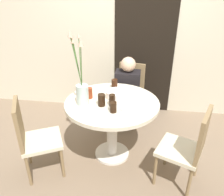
% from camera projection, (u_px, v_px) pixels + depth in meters
% --- Properties ---
extents(ground_plane, '(16.00, 16.00, 0.00)m').
position_uv_depth(ground_plane, '(112.00, 154.00, 2.72)').
color(ground_plane, '#7A6651').
extents(wall_back, '(8.00, 0.05, 2.60)m').
position_uv_depth(wall_back, '(124.00, 30.00, 3.25)').
color(wall_back, beige).
rests_on(wall_back, ground_plane).
extents(doorway_panel, '(0.90, 0.01, 2.05)m').
position_uv_depth(doorway_panel, '(144.00, 49.00, 3.30)').
color(doorway_panel, black).
rests_on(doorway_panel, ground_plane).
extents(dining_table, '(1.04, 1.04, 0.74)m').
position_uv_depth(dining_table, '(112.00, 113.00, 2.46)').
color(dining_table, beige).
rests_on(dining_table, ground_plane).
extents(chair_left_flank, '(0.46, 0.46, 0.88)m').
position_uv_depth(chair_left_flank, '(130.00, 91.00, 3.24)').
color(chair_left_flank, beige).
rests_on(chair_left_flank, ground_plane).
extents(chair_right_flank, '(0.54, 0.54, 0.88)m').
position_uv_depth(chair_right_flank, '(33.00, 136.00, 2.24)').
color(chair_right_flank, beige).
rests_on(chair_right_flank, ground_plane).
extents(chair_far_back, '(0.52, 0.52, 0.88)m').
position_uv_depth(chair_far_back, '(189.00, 146.00, 2.10)').
color(chair_far_back, beige).
rests_on(chair_far_back, ground_plane).
extents(birthday_cake, '(0.24, 0.24, 0.12)m').
position_uv_depth(birthday_cake, '(117.00, 94.00, 2.45)').
color(birthday_cake, white).
rests_on(birthday_cake, dining_table).
extents(flower_vase, '(0.20, 0.27, 0.77)m').
position_uv_depth(flower_vase, '(81.00, 86.00, 2.23)').
color(flower_vase, '#B2C6C1').
rests_on(flower_vase, dining_table).
extents(side_plate, '(0.19, 0.19, 0.01)m').
position_uv_depth(side_plate, '(129.00, 108.00, 2.25)').
color(side_plate, silver).
rests_on(side_plate, dining_table).
extents(drink_glass_0, '(0.08, 0.08, 0.13)m').
position_uv_depth(drink_glass_0, '(102.00, 100.00, 2.28)').
color(drink_glass_0, black).
rests_on(drink_glass_0, dining_table).
extents(drink_glass_1, '(0.06, 0.06, 0.13)m').
position_uv_depth(drink_glass_1, '(112.00, 100.00, 2.27)').
color(drink_glass_1, black).
rests_on(drink_glass_1, dining_table).
extents(drink_glass_2, '(0.06, 0.06, 0.12)m').
position_uv_depth(drink_glass_2, '(90.00, 93.00, 2.44)').
color(drink_glass_2, maroon).
rests_on(drink_glass_2, dining_table).
extents(drink_glass_3, '(0.07, 0.07, 0.11)m').
position_uv_depth(drink_glass_3, '(113.00, 107.00, 2.16)').
color(drink_glass_3, black).
rests_on(drink_glass_3, dining_table).
extents(drink_glass_4, '(0.07, 0.07, 0.11)m').
position_uv_depth(drink_glass_4, '(114.00, 84.00, 2.69)').
color(drink_glass_4, '#33190C').
rests_on(drink_glass_4, dining_table).
extents(person_guest, '(0.34, 0.24, 1.04)m').
position_uv_depth(person_guest, '(127.00, 95.00, 3.11)').
color(person_guest, '#383333').
rests_on(person_guest, ground_plane).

